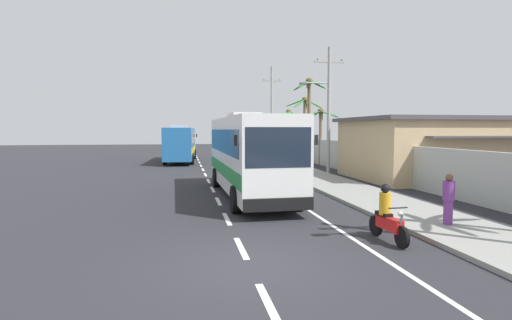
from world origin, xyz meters
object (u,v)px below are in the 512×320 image
at_px(coach_bus_foreground, 249,153).
at_px(motorcycle_trailing, 387,218).
at_px(palm_second, 289,123).
at_px(palm_farthest, 305,114).
at_px(palm_fourth, 309,104).
at_px(utility_pole_mid, 328,107).
at_px(coach_bus_far_lane, 181,143).
at_px(roadside_building, 447,148).
at_px(palm_nearest, 321,122).
at_px(motorcycle_beside_bus, 271,165).
at_px(pedestrian_near_kerb, 449,198).
at_px(utility_pole_far, 272,110).

relative_size(coach_bus_foreground, motorcycle_trailing, 5.66).
relative_size(palm_second, palm_farthest, 0.83).
distance_m(palm_second, palm_farthest, 3.06).
bearing_deg(palm_fourth, utility_pole_mid, -88.44).
xyz_separation_m(utility_pole_mid, palm_fourth, (-0.11, 3.97, 0.43)).
distance_m(coach_bus_far_lane, roadside_building, 23.68).
bearing_deg(palm_farthest, roadside_building, -72.84).
distance_m(palm_nearest, palm_farthest, 4.49).
bearing_deg(motorcycle_beside_bus, utility_pole_mid, -9.62).
bearing_deg(coach_bus_foreground, roadside_building, 18.81).
height_order(coach_bus_foreground, palm_farthest, palm_farthest).
distance_m(palm_second, roadside_building, 19.24).
distance_m(pedestrian_near_kerb, palm_second, 30.64).
relative_size(motorcycle_trailing, palm_fourth, 0.27).
distance_m(palm_nearest, palm_second, 7.25).
height_order(pedestrian_near_kerb, utility_pole_mid, utility_pole_mid).
bearing_deg(utility_pole_far, motorcycle_trailing, -97.16).
height_order(motorcycle_trailing, roadside_building, roadside_building).
relative_size(palm_second, palm_fourth, 0.73).
relative_size(coach_bus_far_lane, pedestrian_near_kerb, 6.83).
distance_m(utility_pole_mid, palm_second, 14.82).
relative_size(palm_nearest, roadside_building, 0.41).
distance_m(coach_bus_foreground, utility_pole_far, 28.55).
xyz_separation_m(utility_pole_far, palm_fourth, (-0.32, -15.29, -0.27)).
xyz_separation_m(motorcycle_beside_bus, palm_farthest, (5.88, 11.31, 4.04)).
bearing_deg(roadside_building, motorcycle_beside_bus, 158.53).
bearing_deg(pedestrian_near_kerb, roadside_building, 169.38).
height_order(utility_pole_far, palm_second, utility_pole_far).
bearing_deg(palm_farthest, pedestrian_near_kerb, -97.60).
distance_m(coach_bus_foreground, roadside_building, 14.43).
distance_m(motorcycle_trailing, roadside_building, 17.18).
bearing_deg(motorcycle_trailing, palm_fourth, 78.50).
distance_m(motorcycle_beside_bus, palm_nearest, 9.69).
distance_m(pedestrian_near_kerb, utility_pole_mid, 16.16).
height_order(palm_fourth, roadside_building, palm_fourth).
bearing_deg(palm_nearest, roadside_building, -67.27).
bearing_deg(coach_bus_far_lane, palm_fourth, -41.79).
bearing_deg(motorcycle_beside_bus, palm_second, 70.61).
xyz_separation_m(motorcycle_beside_bus, palm_nearest, (6.02, 6.91, 3.15)).
xyz_separation_m(palm_farthest, roadside_building, (4.79, -15.51, -2.70)).
bearing_deg(motorcycle_beside_bus, palm_farthest, 62.52).
xyz_separation_m(coach_bus_foreground, utility_pole_mid, (6.88, 8.19, 2.65)).
distance_m(palm_nearest, roadside_building, 12.18).
height_order(utility_pole_far, palm_farthest, utility_pole_far).
xyz_separation_m(coach_bus_foreground, motorcycle_beside_bus, (2.99, 8.85, -1.43)).
bearing_deg(roadside_building, pedestrian_near_kerb, -125.01).
bearing_deg(utility_pole_mid, coach_bus_foreground, -130.03).
distance_m(motorcycle_trailing, utility_pole_far, 36.46).
distance_m(coach_bus_foreground, palm_fourth, 14.25).
bearing_deg(utility_pole_far, pedestrian_near_kerb, -93.13).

